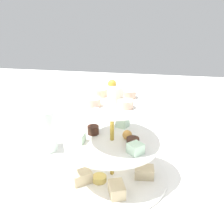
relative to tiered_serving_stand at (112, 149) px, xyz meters
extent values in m
plane|color=white|center=(0.00, 0.00, -0.08)|extent=(2.40, 2.40, 0.00)
cylinder|color=white|center=(0.00, 0.00, -0.08)|extent=(0.29, 0.29, 0.01)
cylinder|color=white|center=(0.00, 0.00, 0.02)|extent=(0.24, 0.24, 0.01)
cylinder|color=white|center=(0.00, 0.00, 0.12)|extent=(0.19, 0.19, 0.01)
cylinder|color=gold|center=(0.00, 0.00, 0.04)|extent=(0.01, 0.01, 0.25)
sphere|color=gold|center=(0.00, 0.00, 0.17)|extent=(0.02, 0.02, 0.02)
cube|color=#CCB78E|center=(-0.08, 0.03, -0.06)|extent=(0.06, 0.05, 0.03)
cube|color=#CCB78E|center=(-0.05, -0.07, -0.06)|extent=(0.05, 0.06, 0.03)
cube|color=#CCB78E|center=(0.05, -0.07, -0.06)|extent=(0.06, 0.06, 0.03)
cube|color=#CCB78E|center=(0.08, 0.03, -0.06)|extent=(0.06, 0.05, 0.03)
cube|color=#CCB78E|center=(0.00, 0.08, -0.06)|extent=(0.04, 0.05, 0.03)
cylinder|color=#E5C660|center=(0.04, -0.03, -0.07)|extent=(0.04, 0.04, 0.01)
cylinder|color=#381E14|center=(0.02, 0.05, 0.04)|extent=(0.03, 0.03, 0.02)
cylinder|color=#381E14|center=(-0.02, -0.05, 0.04)|extent=(0.03, 0.03, 0.02)
cube|color=silver|center=(0.05, 0.06, 0.04)|extent=(0.04, 0.04, 0.02)
cube|color=silver|center=(-0.08, 0.01, 0.04)|extent=(0.04, 0.04, 0.02)
cube|color=silver|center=(0.03, -0.08, 0.04)|extent=(0.03, 0.03, 0.02)
sphere|color=gold|center=(-0.01, 0.04, 0.04)|extent=(0.02, 0.02, 0.02)
cylinder|color=beige|center=(0.04, -0.04, 0.14)|extent=(0.03, 0.03, 0.02)
cylinder|color=beige|center=(0.04, 0.04, 0.14)|extent=(0.03, 0.03, 0.02)
cylinder|color=beige|center=(-0.04, 0.04, 0.14)|extent=(0.03, 0.03, 0.02)
cylinder|color=beige|center=(-0.04, -0.04, 0.14)|extent=(0.03, 0.03, 0.02)
cylinder|color=white|center=(0.01, 0.01, 0.15)|extent=(0.04, 0.04, 0.04)
cube|color=silver|center=(-0.04, -0.03, 0.13)|extent=(0.08, 0.05, 0.00)
cube|color=silver|center=(0.04, -0.03, 0.13)|extent=(0.09, 0.03, 0.00)
cylinder|color=silver|center=(-0.11, -0.23, -0.02)|extent=(0.07, 0.07, 0.13)
cube|color=silver|center=(-0.29, 0.08, -0.08)|extent=(0.06, 0.17, 0.00)
camera|label=1|loc=(0.55, 0.10, 0.32)|focal=40.36mm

